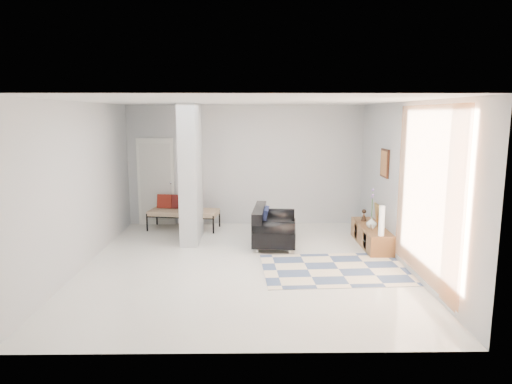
{
  "coord_description": "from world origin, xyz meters",
  "views": [
    {
      "loc": [
        0.11,
        -7.64,
        2.6
      ],
      "look_at": [
        0.22,
        0.6,
        1.18
      ],
      "focal_mm": 32.0,
      "sensor_mm": 36.0,
      "label": 1
    }
  ],
  "objects": [
    {
      "name": "ceiling",
      "position": [
        0.0,
        0.0,
        2.8
      ],
      "size": [
        6.0,
        6.0,
        0.0
      ],
      "primitive_type": "plane",
      "rotation": [
        3.14,
        0.0,
        0.0
      ],
      "color": "white",
      "rests_on": "wall_back"
    },
    {
      "name": "area_rug",
      "position": [
        1.6,
        -0.3,
        0.01
      ],
      "size": [
        2.62,
        1.82,
        0.01
      ],
      "primitive_type": "cube",
      "rotation": [
        0.0,
        0.0,
        0.05
      ],
      "color": "beige",
      "rests_on": "floor"
    },
    {
      "name": "curtain",
      "position": [
        2.67,
        -1.15,
        1.45
      ],
      "size": [
        0.0,
        2.55,
        2.55
      ],
      "primitive_type": "plane",
      "rotation": [
        1.57,
        0.0,
        1.57
      ],
      "color": "orange",
      "rests_on": "wall_right"
    },
    {
      "name": "wall_front",
      "position": [
        0.0,
        -3.0,
        1.4
      ],
      "size": [
        6.0,
        0.0,
        6.0
      ],
      "primitive_type": "plane",
      "rotation": [
        -1.57,
        0.0,
        0.0
      ],
      "color": "#BBBEC0",
      "rests_on": "ground"
    },
    {
      "name": "wall_left",
      "position": [
        -2.75,
        0.0,
        1.4
      ],
      "size": [
        0.0,
        6.0,
        6.0
      ],
      "primitive_type": "plane",
      "rotation": [
        1.57,
        0.0,
        1.57
      ],
      "color": "#BBBEC0",
      "rests_on": "ground"
    },
    {
      "name": "bronze_figurine",
      "position": [
        2.47,
        1.56,
        0.52
      ],
      "size": [
        0.12,
        0.12,
        0.24
      ],
      "primitive_type": null,
      "rotation": [
        0.0,
        0.0,
        -0.03
      ],
      "color": "#322016",
      "rests_on": "media_console"
    },
    {
      "name": "vase",
      "position": [
        2.47,
        0.97,
        0.5
      ],
      "size": [
        0.2,
        0.2,
        0.21
      ],
      "primitive_type": "imported",
      "rotation": [
        0.0,
        0.0,
        -0.01
      ],
      "color": "white",
      "rests_on": "media_console"
    },
    {
      "name": "daybed",
      "position": [
        -1.42,
        2.53,
        0.42
      ],
      "size": [
        1.63,
        0.88,
        0.77
      ],
      "rotation": [
        0.0,
        0.0,
        -0.15
      ],
      "color": "black",
      "rests_on": "floor"
    },
    {
      "name": "wall_art",
      "position": [
        2.72,
        1.12,
        1.65
      ],
      "size": [
        0.04,
        0.45,
        0.55
      ],
      "primitive_type": "cube",
      "color": "#3C1C10",
      "rests_on": "wall_right"
    },
    {
      "name": "cylinder_lamp",
      "position": [
        2.5,
        0.4,
        0.68
      ],
      "size": [
        0.1,
        0.1,
        0.55
      ],
      "primitive_type": "cylinder",
      "color": "white",
      "rests_on": "media_console"
    },
    {
      "name": "wall_back",
      "position": [
        0.0,
        3.0,
        1.4
      ],
      "size": [
        6.0,
        0.0,
        6.0
      ],
      "primitive_type": "plane",
      "rotation": [
        1.57,
        0.0,
        0.0
      ],
      "color": "#BBBEC0",
      "rests_on": "ground"
    },
    {
      "name": "partition_column",
      "position": [
        -1.1,
        1.6,
        1.4
      ],
      "size": [
        0.35,
        1.2,
        2.8
      ],
      "primitive_type": "cube",
      "color": "#A9ADB1",
      "rests_on": "floor"
    },
    {
      "name": "wall_right",
      "position": [
        2.75,
        0.0,
        1.4
      ],
      "size": [
        0.0,
        6.0,
        6.0
      ],
      "primitive_type": "plane",
      "rotation": [
        1.57,
        0.0,
        -1.57
      ],
      "color": "#BBBEC0",
      "rests_on": "ground"
    },
    {
      "name": "loveseat",
      "position": [
        0.54,
        1.21,
        0.36
      ],
      "size": [
        0.95,
        1.48,
        0.76
      ],
      "rotation": [
        0.0,
        0.0,
        -0.09
      ],
      "color": "silver",
      "rests_on": "floor"
    },
    {
      "name": "floor",
      "position": [
        0.0,
        0.0,
        0.0
      ],
      "size": [
        6.0,
        6.0,
        0.0
      ],
      "primitive_type": "plane",
      "color": "white",
      "rests_on": "ground"
    },
    {
      "name": "media_console",
      "position": [
        2.52,
        1.12,
        0.21
      ],
      "size": [
        0.45,
        1.66,
        0.8
      ],
      "color": "brown",
      "rests_on": "floor"
    },
    {
      "name": "hallway_door",
      "position": [
        -2.1,
        2.96,
        1.02
      ],
      "size": [
        0.85,
        0.06,
        2.04
      ],
      "primitive_type": "cube",
      "color": "white",
      "rests_on": "floor"
    }
  ]
}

